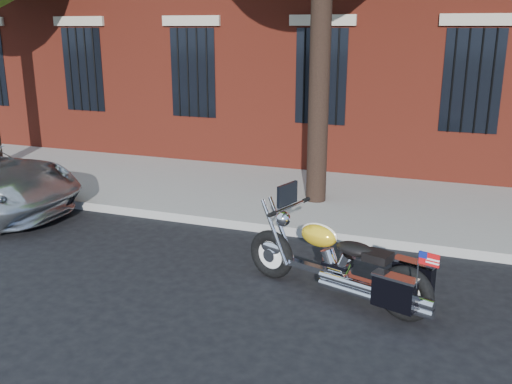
% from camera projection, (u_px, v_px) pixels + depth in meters
% --- Properties ---
extents(ground, '(120.00, 120.00, 0.00)m').
position_uv_depth(ground, '(230.00, 262.00, 8.09)').
color(ground, black).
rests_on(ground, ground).
extents(curb, '(40.00, 0.16, 0.15)m').
position_uv_depth(curb, '(262.00, 227.00, 9.31)').
color(curb, gray).
rests_on(curb, ground).
extents(sidewalk, '(40.00, 3.60, 0.15)m').
position_uv_depth(sidewalk, '(295.00, 196.00, 11.00)').
color(sidewalk, gray).
rests_on(sidewalk, ground).
extents(motorcycle, '(2.46, 1.28, 1.34)m').
position_uv_depth(motorcycle, '(343.00, 266.00, 6.84)').
color(motorcycle, black).
rests_on(motorcycle, ground).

